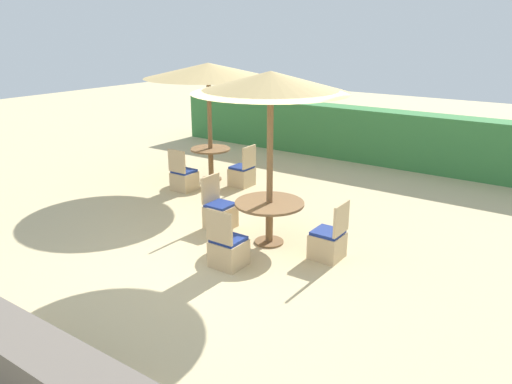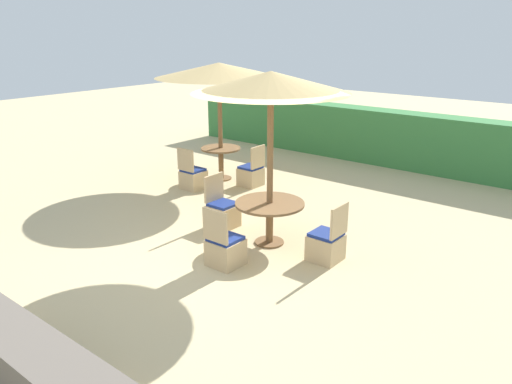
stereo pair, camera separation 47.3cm
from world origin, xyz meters
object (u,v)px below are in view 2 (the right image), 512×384
(parasol_back_left, at_px, (219,71))
(patio_chair_center_east, at_px, (327,244))
(round_table_center, at_px, (270,211))
(parasol_center, at_px, (271,83))
(patio_chair_back_left_east, at_px, (251,174))
(round_table_back_left, at_px, (221,156))
(patio_chair_center_west, at_px, (222,212))
(patio_chair_back_left_south, at_px, (193,177))
(patio_chair_center_south, at_px, (225,249))

(parasol_back_left, bearing_deg, patio_chair_center_east, -27.67)
(patio_chair_center_east, bearing_deg, round_table_center, 91.94)
(parasol_center, relative_size, round_table_center, 2.47)
(parasol_center, bearing_deg, patio_chair_back_left_east, 134.51)
(round_table_back_left, xyz_separation_m, patio_chair_center_west, (1.99, -2.15, -0.29))
(parasol_center, bearing_deg, patio_chair_back_left_south, 157.57)
(patio_chair_back_left_east, height_order, parasol_center, parasol_center)
(patio_chair_back_left_east, xyz_separation_m, patio_chair_center_east, (3.26, -2.20, 0.00))
(patio_chair_back_left_south, bearing_deg, round_table_center, -22.43)
(patio_chair_back_left_east, distance_m, patio_chair_center_south, 3.94)
(round_table_back_left, xyz_separation_m, patio_chair_back_left_south, (0.02, -0.94, -0.29))
(round_table_back_left, distance_m, patio_chair_center_south, 4.46)
(patio_chair_center_west, bearing_deg, parasol_center, 87.08)
(patio_chair_back_left_east, xyz_separation_m, round_table_center, (2.20, -2.24, 0.31))
(patio_chair_back_left_east, relative_size, patio_chair_center_east, 1.00)
(parasol_back_left, bearing_deg, patio_chair_center_south, -46.99)
(patio_chair_center_west, distance_m, patio_chair_center_east, 2.15)
(round_table_back_left, distance_m, patio_chair_back_left_east, 0.92)
(patio_chair_back_left_south, xyz_separation_m, patio_chair_back_left_east, (0.86, 0.98, 0.00))
(patio_chair_center_south, height_order, patio_chair_center_east, same)
(parasol_center, height_order, round_table_center, parasol_center)
(round_table_center, distance_m, patio_chair_center_west, 1.13)
(parasol_back_left, relative_size, patio_chair_back_left_south, 3.04)
(patio_chair_back_left_south, bearing_deg, round_table_back_left, 91.07)
(patio_chair_center_east, bearing_deg, patio_chair_center_south, 134.77)
(patio_chair_back_left_south, bearing_deg, patio_chair_back_left_east, 48.82)
(patio_chair_center_west, distance_m, patio_chair_center_south, 1.53)
(parasol_back_left, xyz_separation_m, round_table_back_left, (-0.00, 0.00, -1.92))
(round_table_back_left, height_order, round_table_center, round_table_back_left)
(patio_chair_center_east, bearing_deg, round_table_back_left, 62.33)
(round_table_center, bearing_deg, parasol_center, 0.00)
(parasol_center, bearing_deg, parasol_back_left, 144.36)
(parasol_back_left, bearing_deg, patio_chair_back_left_south, -88.93)
(patio_chair_back_left_east, bearing_deg, round_table_back_left, 92.31)
(patio_chair_center_west, xyz_separation_m, patio_chair_center_east, (2.15, -0.02, 0.00))
(patio_chair_center_east, bearing_deg, patio_chair_back_left_south, 73.42)
(patio_chair_center_west, bearing_deg, patio_chair_back_left_east, -152.98)
(patio_chair_center_south, bearing_deg, patio_chair_center_west, 133.51)
(parasol_center, height_order, patio_chair_center_west, parasol_center)
(parasol_back_left, distance_m, patio_chair_center_east, 5.17)
(round_table_center, height_order, patio_chair_center_east, patio_chair_center_east)
(parasol_center, bearing_deg, round_table_back_left, 144.36)
(parasol_back_left, xyz_separation_m, parasol_center, (3.07, -2.20, 0.12))
(parasol_back_left, xyz_separation_m, patio_chair_center_east, (4.13, -2.17, -2.21))
(round_table_center, bearing_deg, patio_chair_center_east, 1.94)
(parasol_back_left, xyz_separation_m, patio_chair_back_left_east, (0.87, 0.04, -2.21))
(patio_chair_back_left_east, distance_m, round_table_center, 3.16)
(parasol_center, bearing_deg, patio_chair_center_west, 177.08)
(round_table_back_left, height_order, patio_chair_center_west, patio_chair_center_west)
(patio_chair_center_west, height_order, patio_chair_center_east, same)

